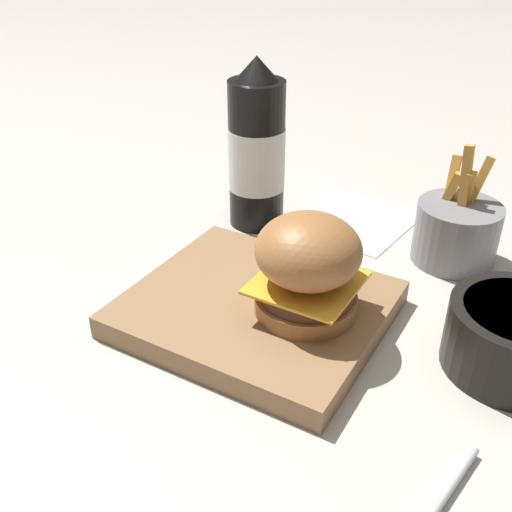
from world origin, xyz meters
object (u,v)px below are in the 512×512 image
Objects in this scene: ketchup_bottle at (257,152)px; fries_basket at (456,231)px; serving_board at (256,309)px; burger at (308,265)px.

fries_basket is at bearing -172.38° from ketchup_bottle.
serving_board is 1.75× the size of fries_basket.
serving_board is 0.26m from fries_basket.
fries_basket reaches higher than burger.
burger is 0.23m from fries_basket.
burger reaches higher than serving_board.
ketchup_bottle is 0.26m from fries_basket.
ketchup_bottle reaches higher than burger.
burger is at bearing -171.72° from serving_board.
serving_board is at bearing 120.05° from ketchup_bottle.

